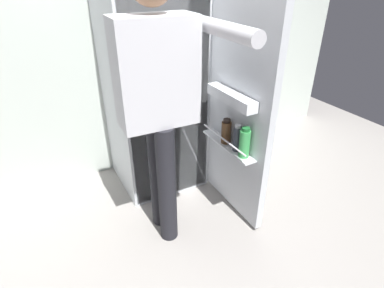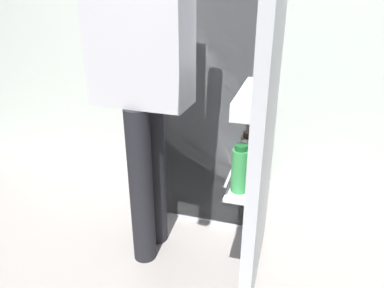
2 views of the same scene
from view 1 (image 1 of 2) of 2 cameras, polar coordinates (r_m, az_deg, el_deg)
ground_plane at (r=2.44m, az=-0.87°, el=-12.59°), size 5.54×5.54×0.00m
kitchen_wall at (r=2.70m, az=-10.94°, el=20.73°), size 4.40×0.10×2.49m
refrigerator at (r=2.41m, az=-6.16°, el=10.51°), size 0.71×1.29×1.71m
person at (r=1.78m, az=-6.14°, el=9.22°), size 0.55×0.78×1.69m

